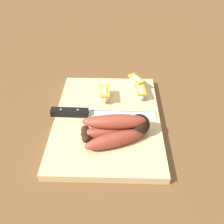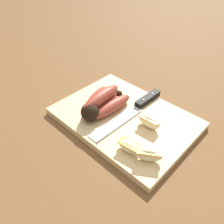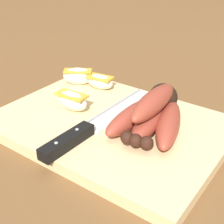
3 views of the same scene
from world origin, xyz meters
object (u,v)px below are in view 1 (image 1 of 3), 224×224
banana_bunch (117,128)px  apple_wedge_far (140,92)px  chefs_knife (88,113)px  apple_wedge_middle (105,94)px  apple_wedge_near (136,82)px

banana_bunch → apple_wedge_far: banana_bunch is taller
chefs_knife → apple_wedge_middle: 0.08m
apple_wedge_near → apple_wedge_far: apple_wedge_near is taller
banana_bunch → apple_wedge_middle: (-0.14, -0.04, -0.00)m
apple_wedge_near → apple_wedge_far: 0.05m
banana_bunch → apple_wedge_middle: bearing=-165.7°
banana_bunch → apple_wedge_far: size_ratio=2.74×
chefs_knife → apple_wedge_middle: size_ratio=4.33×
banana_bunch → chefs_knife: 0.11m
chefs_knife → apple_wedge_far: bearing=120.5°
banana_bunch → apple_wedge_middle: banana_bunch is taller
apple_wedge_near → apple_wedge_far: size_ratio=1.05×
apple_wedge_near → apple_wedge_middle: apple_wedge_near is taller
banana_bunch → apple_wedge_near: (-0.21, 0.06, -0.00)m
apple_wedge_middle → apple_wedge_far: bearing=98.9°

